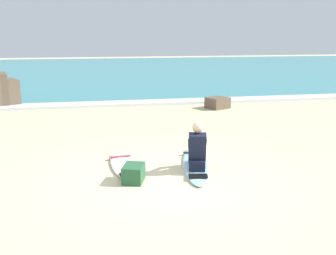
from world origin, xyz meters
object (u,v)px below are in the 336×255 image
(surfer_seated, at_px, (197,150))
(shoreline_rock, at_px, (218,103))
(surfboard_spare_near, at_px, (124,166))
(beach_bag, at_px, (134,173))
(surfboard_main, at_px, (196,164))

(surfer_seated, distance_m, shoreline_rock, 6.80)
(surfboard_spare_near, xyz_separation_m, beach_bag, (0.12, -0.80, 0.12))
(surfer_seated, distance_m, surfboard_spare_near, 1.55)
(surfboard_main, relative_size, shoreline_rock, 3.39)
(beach_bag, bearing_deg, surfboard_spare_near, 98.34)
(surfer_seated, bearing_deg, surfboard_main, 79.88)
(shoreline_rock, bearing_deg, surfer_seated, -111.42)
(surfboard_main, height_order, surfer_seated, surfer_seated)
(surfer_seated, xyz_separation_m, shoreline_rock, (2.48, 6.33, -0.23))
(surfboard_spare_near, height_order, beach_bag, beach_bag)
(surfboard_spare_near, bearing_deg, shoreline_rock, 56.30)
(surfboard_spare_near, relative_size, shoreline_rock, 2.64)
(surfboard_main, relative_size, surfboard_spare_near, 1.28)
(surfboard_main, bearing_deg, shoreline_rock, 68.03)
(beach_bag, bearing_deg, surfboard_main, 25.02)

